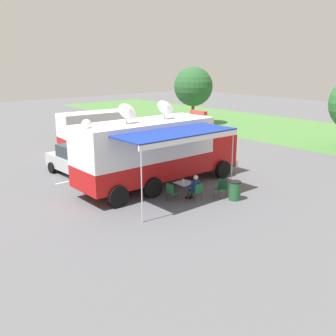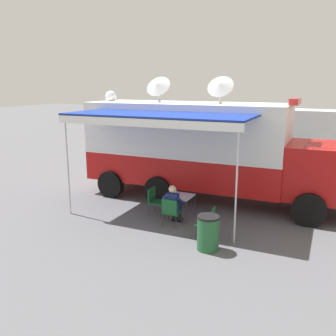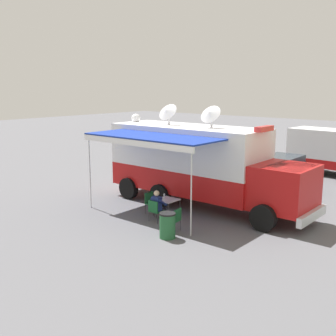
{
  "view_description": "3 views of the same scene",
  "coord_description": "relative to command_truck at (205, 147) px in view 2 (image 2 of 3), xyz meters",
  "views": [
    {
      "loc": [
        15.3,
        -11.52,
        6.35
      ],
      "look_at": [
        0.91,
        0.73,
        1.17
      ],
      "focal_mm": 41.81,
      "sensor_mm": 36.0,
      "label": 1
    },
    {
      "loc": [
        12.35,
        4.87,
        4.17
      ],
      "look_at": [
        0.43,
        -0.54,
        1.13
      ],
      "focal_mm": 38.99,
      "sensor_mm": 36.0,
      "label": 2
    },
    {
      "loc": [
        14.55,
        11.09,
        5.24
      ],
      "look_at": [
        0.4,
        -0.8,
        1.56
      ],
      "focal_mm": 44.24,
      "sensor_mm": 36.0,
      "label": 3
    }
  ],
  "objects": [
    {
      "name": "folding_chair_spare_by_truck",
      "position": [
        3.33,
        1.26,
        -1.43
      ],
      "size": [
        0.55,
        0.55,
        0.87
      ],
      "color": "#19562D",
      "rests_on": "ground"
    },
    {
      "name": "trash_bin",
      "position": [
        3.99,
        1.47,
        -1.49
      ],
      "size": [
        0.57,
        0.57,
        0.91
      ],
      "color": "#235B33",
      "rests_on": "ground"
    },
    {
      "name": "support_truck",
      "position": [
        -10.31,
        2.87,
        -0.56
      ],
      "size": [
        2.79,
        6.95,
        2.7
      ],
      "color": "white",
      "rests_on": "ground"
    },
    {
      "name": "ground_plane",
      "position": [
        -0.03,
        -0.75,
        -1.95
      ],
      "size": [
        100.0,
        100.0,
        0.0
      ],
      "primitive_type": "plane",
      "color": "#5B5B60"
    },
    {
      "name": "folding_table",
      "position": [
        2.17,
        -0.08,
        -1.27
      ],
      "size": [
        0.8,
        0.8,
        0.73
      ],
      "color": "silver",
      "rests_on": "ground"
    },
    {
      "name": "car_behind_truck",
      "position": [
        -4.66,
        -2.2,
        -1.07
      ],
      "size": [
        4.25,
        2.12,
        1.76
      ],
      "color": "#B2B5BA",
      "rests_on": "ground"
    },
    {
      "name": "folding_chair_at_table",
      "position": [
        2.97,
        -0.02,
        -1.43
      ],
      "size": [
        0.48,
        0.48,
        0.87
      ],
      "color": "#19562D",
      "rests_on": "ground"
    },
    {
      "name": "folding_chair_beside_table",
      "position": [
        2.21,
        -0.93,
        -1.43
      ],
      "size": [
        0.48,
        0.48,
        0.87
      ],
      "color": "#19562D",
      "rests_on": "ground"
    },
    {
      "name": "lot_stripe",
      "position": [
        -3.81,
        -1.55,
        -1.94
      ],
      "size": [
        0.12,
        4.8,
        0.01
      ],
      "primitive_type": "cube",
      "rotation": [
        0.0,
        0.0,
        0.0
      ],
      "color": "silver",
      "rests_on": "ground"
    },
    {
      "name": "car_far_corner",
      "position": [
        -4.94,
        1.5,
        -1.07
      ],
      "size": [
        4.22,
        2.06,
        1.76
      ],
      "color": "navy",
      "rests_on": "ground"
    },
    {
      "name": "seated_responder",
      "position": [
        2.78,
        -0.02,
        -1.3
      ],
      "size": [
        0.66,
        0.55,
        1.25
      ],
      "color": "navy",
      "rests_on": "ground"
    },
    {
      "name": "command_truck",
      "position": [
        0.0,
        0.0,
        0.0
      ],
      "size": [
        4.86,
        9.49,
        4.53
      ],
      "color": "#B71414",
      "rests_on": "ground"
    },
    {
      "name": "water_bottle",
      "position": [
        2.2,
        -0.22,
        -1.11
      ],
      "size": [
        0.07,
        0.07,
        0.22
      ],
      "color": "silver",
      "rests_on": "folding_table"
    }
  ]
}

